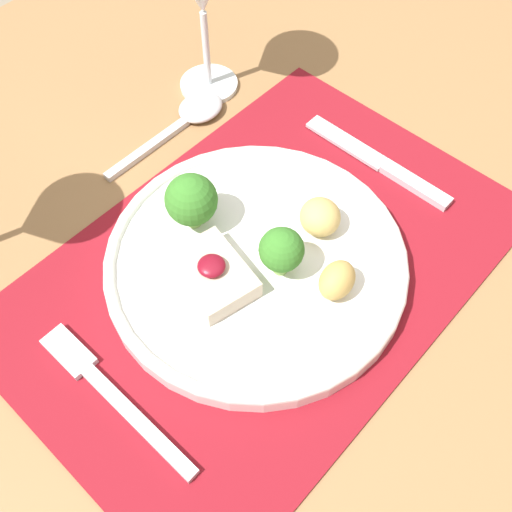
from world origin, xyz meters
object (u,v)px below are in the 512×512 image
Objects in this scene: fork at (107,389)px; knife at (386,167)px; dinner_plate at (255,258)px; spoon at (192,114)px.

fork is 0.36m from knife.
dinner_plate reaches higher than fork.
spoon is at bearing 34.83° from fork.
spoon is (0.10, 0.19, -0.01)m from dinner_plate.
spoon is (0.28, 0.18, 0.00)m from fork.
fork is (-0.18, 0.01, -0.01)m from dinner_plate.
knife is (0.19, -0.02, -0.01)m from dinner_plate.
fork is 0.33m from spoon.
dinner_plate is 0.18m from fork.
dinner_plate is 1.57× the size of fork.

